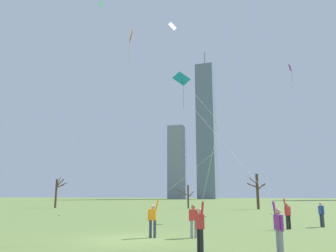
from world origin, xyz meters
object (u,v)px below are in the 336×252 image
at_px(kite_flyer_far_back_yellow, 200,176).
at_px(bare_tree_far_right_edge, 188,196).
at_px(bystander_far_off_by_trees, 194,219).
at_px(kite_flyer_midfield_left_pink, 217,144).
at_px(bare_tree_leftmost, 257,190).
at_px(kite_flyer_foreground_left_teal, 274,196).
at_px(bare_tree_rightmost, 57,191).
at_px(distant_kite_low_near_trees_white, 176,47).
at_px(kite_flyer_midfield_right_orange, 214,143).
at_px(distant_kite_drifting_right_green, 97,25).
at_px(distant_kite_drifting_left_purple, 288,87).
at_px(bystander_watching_nearby, 321,213).
at_px(kite_flyer_midfield_center_blue, 11,175).

height_order(kite_flyer_far_back_yellow, bare_tree_far_right_edge, kite_flyer_far_back_yellow).
bearing_deg(bystander_far_off_by_trees, kite_flyer_midfield_left_pink, -69.50).
bearing_deg(kite_flyer_far_back_yellow, bare_tree_leftmost, 88.21).
xyz_separation_m(kite_flyer_foreground_left_teal, bare_tree_rightmost, (-34.25, 25.02, 0.59)).
xyz_separation_m(bystander_far_off_by_trees, distant_kite_low_near_trees_white, (-4.03, 10.68, 14.78)).
bearing_deg(kite_flyer_midfield_right_orange, distant_kite_drifting_right_green, 133.99).
xyz_separation_m(bystander_far_off_by_trees, distant_kite_drifting_right_green, (-17.23, 18.32, 23.24)).
distance_m(kite_flyer_midfield_left_pink, distant_kite_drifting_left_purple, 25.72).
bearing_deg(distant_kite_drifting_left_purple, bystander_far_off_by_trees, -108.43).
distance_m(kite_flyer_midfield_right_orange, bare_tree_rightmost, 44.38).
bearing_deg(distant_kite_drifting_right_green, kite_flyer_far_back_yellow, -45.78).
height_order(distant_kite_drifting_right_green, bare_tree_rightmost, distant_kite_drifting_right_green).
bearing_deg(bystander_watching_nearby, kite_flyer_midfield_right_orange, -121.74).
bearing_deg(bystander_far_off_by_trees, kite_flyer_midfield_right_orange, -33.86).
xyz_separation_m(kite_flyer_midfield_left_pink, bare_tree_rightmost, (-32.70, 36.44, -1.11)).
bearing_deg(kite_flyer_far_back_yellow, distant_kite_low_near_trees_white, 112.68).
xyz_separation_m(kite_flyer_midfield_right_orange, bystander_far_off_by_trees, (-1.31, 0.88, -3.68)).
bearing_deg(bare_tree_rightmost, bare_tree_far_right_edge, 10.75).
height_order(kite_flyer_midfield_left_pink, kite_flyer_far_back_yellow, kite_flyer_midfield_left_pink).
xyz_separation_m(kite_flyer_foreground_left_teal, bare_tree_leftmost, (-2.51, 29.71, 0.71)).
xyz_separation_m(kite_flyer_midfield_left_pink, bare_tree_far_right_edge, (-11.53, 40.46, -1.83)).
height_order(kite_flyer_midfield_center_blue, bystander_far_off_by_trees, kite_flyer_midfield_center_blue).
bearing_deg(bare_tree_rightmost, bystander_watching_nearby, -30.67).
height_order(kite_flyer_midfield_right_orange, bare_tree_leftmost, kite_flyer_midfield_right_orange).
bearing_deg(bare_tree_leftmost, kite_flyer_midfield_left_pink, -88.65).
xyz_separation_m(kite_flyer_foreground_left_teal, bystander_watching_nearby, (2.96, 2.95, -1.13)).
bearing_deg(bystander_far_off_by_trees, bystander_watching_nearby, 49.69).
bearing_deg(kite_flyer_midfield_right_orange, bare_tree_rightmost, 135.58).
bearing_deg(bare_tree_far_right_edge, bare_tree_rightmost, -169.25).
distance_m(kite_flyer_midfield_right_orange, bare_tree_leftmost, 35.78).
distance_m(kite_flyer_midfield_left_pink, kite_flyer_midfield_right_orange, 5.57).
relative_size(bare_tree_rightmost, bare_tree_far_right_edge, 1.36).
distance_m(bare_tree_rightmost, bare_tree_leftmost, 32.08).
distance_m(distant_kite_drifting_left_purple, distant_kite_low_near_trees_white, 12.30).
relative_size(bystander_watching_nearby, distant_kite_drifting_left_purple, 0.11).
relative_size(kite_flyer_midfield_left_pink, distant_kite_low_near_trees_white, 0.89).
bearing_deg(kite_flyer_foreground_left_teal, kite_flyer_midfield_center_blue, -139.03).
distance_m(kite_flyer_midfield_right_orange, bare_tree_far_right_edge, 36.69).
xyz_separation_m(kite_flyer_midfield_left_pink, bare_tree_leftmost, (-0.97, 41.13, -0.99)).
height_order(kite_flyer_foreground_left_teal, bare_tree_rightmost, kite_flyer_foreground_left_teal).
distance_m(bystander_far_off_by_trees, distant_kite_low_near_trees_white, 18.67).
xyz_separation_m(distant_kite_drifting_left_purple, distant_kite_drifting_right_green, (-23.05, 0.83, 11.24)).
relative_size(distant_kite_drifting_left_purple, bare_tree_leftmost, 2.90).
bearing_deg(kite_flyer_midfield_left_pink, kite_flyer_midfield_right_orange, 100.87).
bearing_deg(bystander_watching_nearby, bare_tree_rightmost, 149.33).
height_order(kite_flyer_midfield_right_orange, distant_kite_drifting_right_green, distant_kite_drifting_right_green).
distance_m(distant_kite_drifting_left_purple, bare_tree_leftmost, 20.60).
bearing_deg(kite_flyer_midfield_right_orange, bystander_far_off_by_trees, 146.14).
xyz_separation_m(kite_flyer_midfield_right_orange, distant_kite_drifting_right_green, (-18.54, 19.20, 19.56)).
bearing_deg(bare_tree_rightmost, kite_flyer_midfield_right_orange, -44.42).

